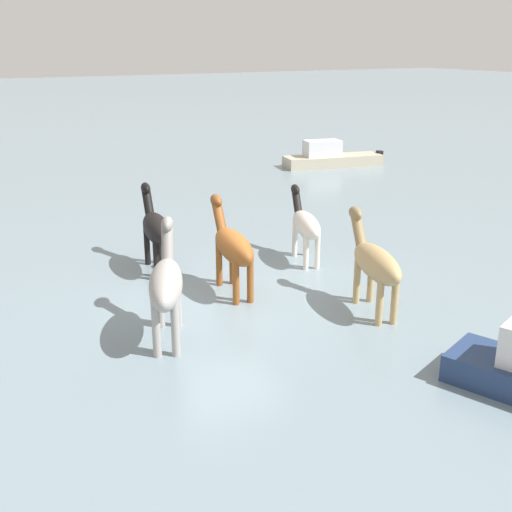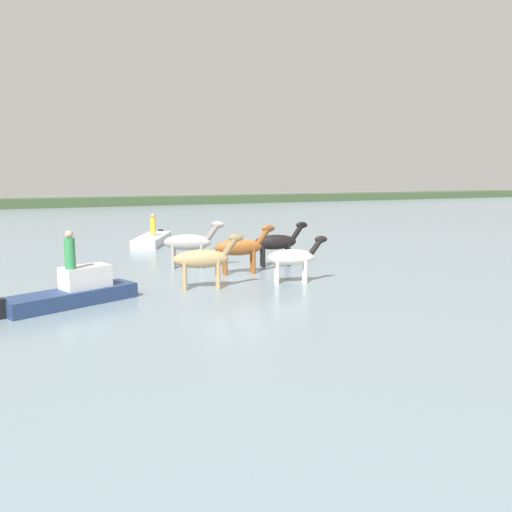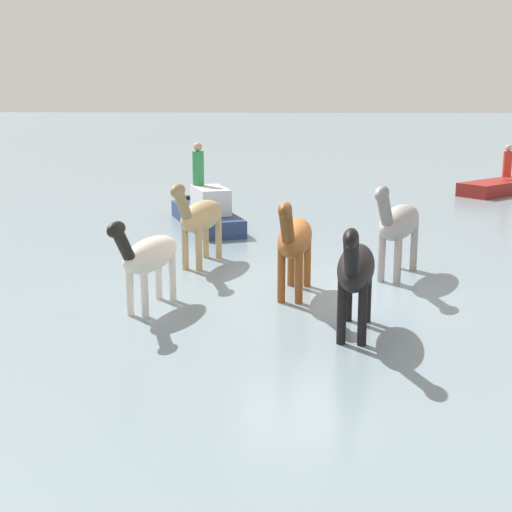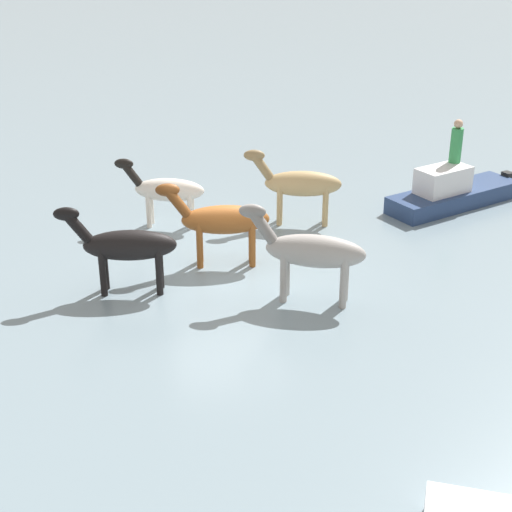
{
  "view_description": "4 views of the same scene",
  "coord_description": "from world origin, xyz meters",
  "px_view_note": "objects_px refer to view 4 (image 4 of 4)",
  "views": [
    {
      "loc": [
        -11.84,
        5.64,
        5.37
      ],
      "look_at": [
        -0.52,
        -0.57,
        0.96
      ],
      "focal_mm": 44.37,
      "sensor_mm": 36.0,
      "label": 1
    },
    {
      "loc": [
        -8.29,
        -19.23,
        3.97
      ],
      "look_at": [
        0.44,
        -0.8,
        0.78
      ],
      "focal_mm": 35.76,
      "sensor_mm": 36.0,
      "label": 2
    },
    {
      "loc": [
        13.53,
        -0.29,
        3.92
      ],
      "look_at": [
        0.64,
        -0.97,
        0.91
      ],
      "focal_mm": 51.65,
      "sensor_mm": 36.0,
      "label": 3
    },
    {
      "loc": [
        2.45,
        15.65,
        7.61
      ],
      "look_at": [
        -0.54,
        0.93,
        0.69
      ],
      "focal_mm": 54.0,
      "sensor_mm": 36.0,
      "label": 4
    }
  ],
  "objects_px": {
    "horse_pinto_flank": "(311,251)",
    "person_spotter_bow": "(456,143)",
    "horse_lead": "(126,246)",
    "horse_dun_straggler": "(221,220)",
    "boat_skiff_near": "(452,195)",
    "horse_rear_stallion": "(166,190)",
    "horse_chestnut_trailing": "(299,184)"
  },
  "relations": [
    {
      "from": "horse_rear_stallion",
      "to": "horse_chestnut_trailing",
      "type": "relative_size",
      "value": 0.9
    },
    {
      "from": "horse_chestnut_trailing",
      "to": "person_spotter_bow",
      "type": "height_order",
      "value": "person_spotter_bow"
    },
    {
      "from": "horse_dun_straggler",
      "to": "horse_rear_stallion",
      "type": "bearing_deg",
      "value": -60.36
    },
    {
      "from": "horse_pinto_flank",
      "to": "horse_dun_straggler",
      "type": "relative_size",
      "value": 1.0
    },
    {
      "from": "horse_lead",
      "to": "horse_dun_straggler",
      "type": "bearing_deg",
      "value": -147.23
    },
    {
      "from": "horse_rear_stallion",
      "to": "person_spotter_bow",
      "type": "distance_m",
      "value": 7.9
    },
    {
      "from": "horse_pinto_flank",
      "to": "horse_dun_straggler",
      "type": "distance_m",
      "value": 2.61
    },
    {
      "from": "boat_skiff_near",
      "to": "person_spotter_bow",
      "type": "relative_size",
      "value": 3.57
    },
    {
      "from": "horse_lead",
      "to": "horse_chestnut_trailing",
      "type": "relative_size",
      "value": 1.0
    },
    {
      "from": "horse_rear_stallion",
      "to": "horse_dun_straggler",
      "type": "xyz_separation_m",
      "value": [
        -1.01,
        2.57,
        0.12
      ]
    },
    {
      "from": "horse_chestnut_trailing",
      "to": "horse_rear_stallion",
      "type": "bearing_deg",
      "value": 6.94
    },
    {
      "from": "boat_skiff_near",
      "to": "horse_dun_straggler",
      "type": "bearing_deg",
      "value": -1.4
    },
    {
      "from": "boat_skiff_near",
      "to": "person_spotter_bow",
      "type": "height_order",
      "value": "person_spotter_bow"
    },
    {
      "from": "horse_chestnut_trailing",
      "to": "boat_skiff_near",
      "type": "bearing_deg",
      "value": -159.72
    },
    {
      "from": "horse_rear_stallion",
      "to": "boat_skiff_near",
      "type": "xyz_separation_m",
      "value": [
        -7.79,
        0.11,
        -0.67
      ]
    },
    {
      "from": "boat_skiff_near",
      "to": "horse_chestnut_trailing",
      "type": "bearing_deg",
      "value": -16.36
    },
    {
      "from": "horse_pinto_flank",
      "to": "horse_dun_straggler",
      "type": "xyz_separation_m",
      "value": [
        1.51,
        -2.13,
        -0.04
      ]
    },
    {
      "from": "horse_pinto_flank",
      "to": "person_spotter_bow",
      "type": "bearing_deg",
      "value": -114.19
    },
    {
      "from": "horse_pinto_flank",
      "to": "horse_lead",
      "type": "bearing_deg",
      "value": 6.28
    },
    {
      "from": "horse_dun_straggler",
      "to": "boat_skiff_near",
      "type": "height_order",
      "value": "horse_dun_straggler"
    },
    {
      "from": "horse_rear_stallion",
      "to": "horse_pinto_flank",
      "type": "bearing_deg",
      "value": 135.36
    },
    {
      "from": "horse_rear_stallion",
      "to": "boat_skiff_near",
      "type": "distance_m",
      "value": 7.82
    },
    {
      "from": "horse_lead",
      "to": "horse_rear_stallion",
      "type": "distance_m",
      "value": 3.73
    },
    {
      "from": "horse_pinto_flank",
      "to": "person_spotter_bow",
      "type": "distance_m",
      "value": 7.23
    },
    {
      "from": "horse_lead",
      "to": "boat_skiff_near",
      "type": "xyz_separation_m",
      "value": [
        -8.97,
        -3.43,
        -0.77
      ]
    },
    {
      "from": "horse_chestnut_trailing",
      "to": "person_spotter_bow",
      "type": "relative_size",
      "value": 2.12
    },
    {
      "from": "horse_chestnut_trailing",
      "to": "horse_pinto_flank",
      "type": "bearing_deg",
      "value": 93.93
    },
    {
      "from": "horse_lead",
      "to": "horse_dun_straggler",
      "type": "height_order",
      "value": "horse_dun_straggler"
    },
    {
      "from": "horse_lead",
      "to": "horse_dun_straggler",
      "type": "xyz_separation_m",
      "value": [
        -2.19,
        -0.97,
        0.02
      ]
    },
    {
      "from": "boat_skiff_near",
      "to": "person_spotter_bow",
      "type": "distance_m",
      "value": 1.44
    },
    {
      "from": "horse_chestnut_trailing",
      "to": "boat_skiff_near",
      "type": "distance_m",
      "value": 4.51
    },
    {
      "from": "horse_rear_stallion",
      "to": "person_spotter_bow",
      "type": "relative_size",
      "value": 1.91
    }
  ]
}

